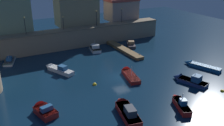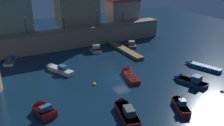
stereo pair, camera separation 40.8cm
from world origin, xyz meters
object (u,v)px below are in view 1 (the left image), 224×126
mooring_buoy_0 (222,91)px  quay_lamp_2 (96,15)px  quay_lamp_1 (63,21)px  moored_boat_8 (180,103)px  moored_boat_0 (188,80)px  mooring_buoy_1 (95,85)px  moored_boat_9 (130,43)px  moored_boat_4 (58,69)px  quay_lamp_3 (122,13)px  moored_boat_3 (200,66)px  moored_boat_6 (10,59)px  moored_boat_7 (94,48)px  moored_boat_1 (126,110)px  moored_boat_2 (129,74)px  quay_lamp_0 (25,23)px  moored_boat_5 (43,110)px

mooring_buoy_0 → quay_lamp_2: bearing=101.3°
quay_lamp_1 → moored_boat_8: quay_lamp_1 is taller
moored_boat_0 → mooring_buoy_1: size_ratio=9.16×
moored_boat_9 → mooring_buoy_1: 21.88m
quay_lamp_1 → moored_boat_4: 14.33m
quay_lamp_3 → mooring_buoy_0: 31.84m
quay_lamp_2 → moored_boat_3: bearing=-65.5°
quay_lamp_1 → quay_lamp_3: 14.81m
quay_lamp_1 → moored_boat_0: 29.51m
moored_boat_6 → moored_boat_7: moored_boat_7 is taller
moored_boat_3 → mooring_buoy_0: (-4.10, -8.43, -0.35)m
quay_lamp_1 → moored_boat_6: quay_lamp_1 is taller
quay_lamp_3 → moored_boat_0: (-2.93, -26.37, -6.20)m
moored_boat_0 → moored_boat_1: 13.89m
quay_lamp_2 → moored_boat_1: 31.46m
moored_boat_6 → mooring_buoy_1: (10.21, -17.61, -0.32)m
quay_lamp_1 → moored_boat_1: quay_lamp_1 is taller
quay_lamp_1 → moored_boat_2: bearing=-76.2°
moored_boat_1 → mooring_buoy_0: moored_boat_1 is taller
quay_lamp_0 → quay_lamp_1: quay_lamp_0 is taller
quay_lamp_0 → quay_lamp_3: (22.86, 0.00, -0.04)m
moored_boat_7 → moored_boat_6: bearing=93.4°
moored_boat_7 → mooring_buoy_0: (8.97, -26.73, -0.50)m
quay_lamp_2 → moored_boat_2: 20.75m
quay_lamp_1 → moored_boat_4: size_ratio=0.43×
moored_boat_7 → mooring_buoy_0: size_ratio=8.60×
moored_boat_6 → moored_boat_9: moored_boat_6 is taller
moored_boat_3 → moored_boat_7: 22.49m
moored_boat_2 → mooring_buoy_0: (9.45, -11.64, -0.34)m
moored_boat_0 → moored_boat_7: bearing=-2.5°
moored_boat_0 → moored_boat_9: (2.41, 21.27, -0.06)m
quay_lamp_1 → moored_boat_9: size_ratio=0.52×
quay_lamp_1 → moored_boat_8: (5.59, -31.36, -5.83)m
moored_boat_7 → moored_boat_8: 26.96m
quay_lamp_0 → moored_boat_6: (-3.97, -2.31, -6.39)m
quay_lamp_2 → moored_boat_7: (-2.73, -4.40, -6.18)m
moored_boat_0 → mooring_buoy_0: size_ratio=10.59×
quay_lamp_2 → moored_boat_7: quay_lamp_2 is taller
moored_boat_0 → mooring_buoy_0: bearing=-172.7°
moored_boat_5 → moored_boat_7: bearing=-54.1°
moored_boat_3 → moored_boat_7: moored_boat_7 is taller
quay_lamp_0 → quay_lamp_1: 8.07m
quay_lamp_1 → moored_boat_9: quay_lamp_1 is taller
quay_lamp_3 → moored_boat_7: quay_lamp_3 is taller
moored_boat_0 → moored_boat_8: (-6.28, -4.99, 0.03)m
quay_lamp_2 → moored_boat_5: quay_lamp_2 is taller
moored_boat_0 → moored_boat_4: 22.53m
moored_boat_0 → moored_boat_1: bearing=82.9°
moored_boat_3 → moored_boat_5: bearing=73.0°
quay_lamp_1 → moored_boat_7: bearing=-39.8°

